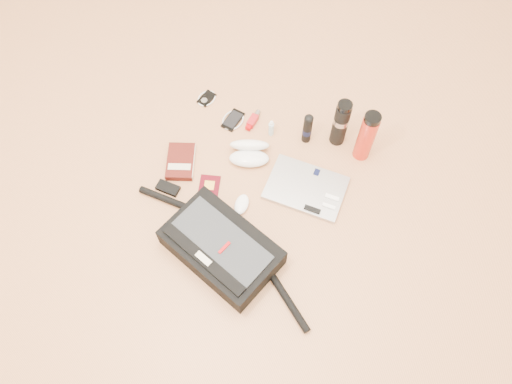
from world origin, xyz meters
TOP-DOWN VIEW (x-y plane):
  - ground at (0.00, 0.00)m, footprint 4.00×4.00m
  - messenger_bag at (-0.01, -0.23)m, footprint 0.91×0.41m
  - laptop at (0.21, 0.19)m, footprint 0.35×0.25m
  - book at (-0.37, 0.09)m, footprint 0.18×0.22m
  - passport at (-0.20, 0.02)m, footprint 0.12×0.15m
  - mouse at (-0.02, -0.00)m, footprint 0.07×0.11m
  - sunglasses_case at (-0.10, 0.25)m, footprint 0.23×0.21m
  - ipod at (-0.42, 0.47)m, footprint 0.09×0.10m
  - phone at (-0.25, 0.40)m, footprint 0.11×0.13m
  - inhaler at (-0.16, 0.43)m, footprint 0.04×0.12m
  - spray_bottle at (-0.05, 0.40)m, footprint 0.03×0.03m
  - aerosol_can at (0.11, 0.44)m, footprint 0.05×0.05m
  - thermos_black at (0.24, 0.49)m, footprint 0.08×0.08m
  - thermos_red at (0.37, 0.46)m, footprint 0.08×0.08m

SIDE VIEW (x-z plane):
  - ground at x=0.00m, z-range 0.00..0.00m
  - passport at x=-0.20m, z-range 0.00..0.01m
  - ipod at x=-0.42m, z-range 0.00..0.01m
  - phone at x=-0.25m, z-range 0.00..0.01m
  - laptop at x=0.21m, z-range 0.00..0.03m
  - inhaler at x=-0.16m, z-range 0.00..0.03m
  - mouse at x=-0.02m, z-range 0.00..0.03m
  - book at x=-0.37m, z-range 0.00..0.03m
  - sunglasses_case at x=-0.10m, z-range -0.02..0.09m
  - spray_bottle at x=-0.05m, z-range -0.01..0.09m
  - messenger_bag at x=-0.01m, z-range -0.01..0.13m
  - aerosol_can at x=0.11m, z-range 0.00..0.18m
  - thermos_black at x=0.24m, z-range 0.00..0.27m
  - thermos_red at x=0.37m, z-range 0.00..0.29m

